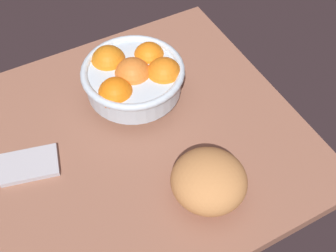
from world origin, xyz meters
The scene contains 4 objects.
ground_plane centered at (0.00, 0.00, -1.50)cm, with size 66.43×64.26×3.00cm, color #915F4A.
fruit_bowl centered at (3.80, 10.19, 6.41)cm, with size 22.11×22.11×11.19cm.
bread_loaf centered at (5.27, -18.53, 4.47)cm, with size 14.16×13.84×8.94cm, color #C5834A.
napkin_folded centered at (-22.77, 3.21, 0.56)cm, with size 11.28×7.33×1.11cm, color #B5B6C0.
Camera 1 is at (-19.95, -49.89, 71.41)cm, focal length 45.25 mm.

